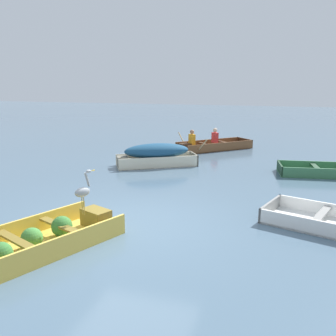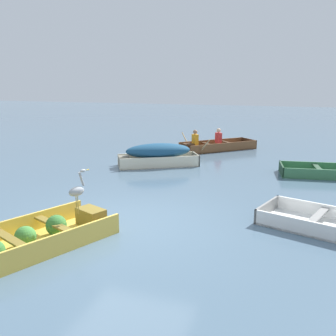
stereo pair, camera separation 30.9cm
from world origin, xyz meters
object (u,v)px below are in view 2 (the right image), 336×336
at_px(dinghy_yellow_foreground, 37,237).
at_px(skiff_cream_far_moored, 157,153).
at_px(rowboat_wooden_brown_with_crew, 214,146).
at_px(heron_on_dinghy, 77,190).

relative_size(dinghy_yellow_foreground, skiff_cream_far_moored, 1.11).
bearing_deg(dinghy_yellow_foreground, skiff_cream_far_moored, 92.45).
distance_m(dinghy_yellow_foreground, rowboat_wooden_brown_with_crew, 10.50).
xyz_separation_m(rowboat_wooden_brown_with_crew, heron_on_dinghy, (-0.46, -9.80, 0.71)).
xyz_separation_m(skiff_cream_far_moored, rowboat_wooden_brown_with_crew, (1.20, 3.66, -0.26)).
relative_size(dinghy_yellow_foreground, rowboat_wooden_brown_with_crew, 0.98).
xyz_separation_m(dinghy_yellow_foreground, heron_on_dinghy, (0.45, 0.66, 0.73)).
distance_m(dinghy_yellow_foreground, skiff_cream_far_moored, 6.81).
distance_m(skiff_cream_far_moored, rowboat_wooden_brown_with_crew, 3.86).
height_order(dinghy_yellow_foreground, heron_on_dinghy, heron_on_dinghy).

